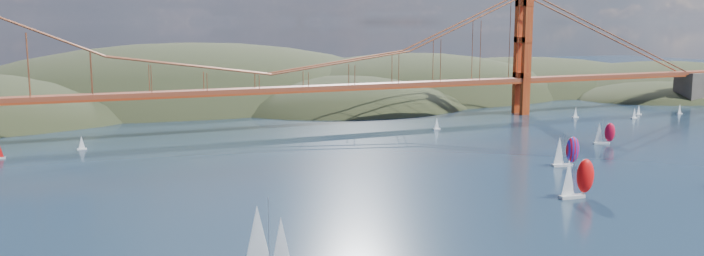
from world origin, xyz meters
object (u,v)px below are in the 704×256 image
object	(u,v)px
racer_rwb	(566,151)
racer_0	(577,177)
racer_3	(604,133)
sloop_navy	(265,239)

from	to	relation	value
racer_rwb	racer_0	bearing A→B (deg)	-118.29
racer_rwb	racer_3	bearing A→B (deg)	41.16
racer_0	racer_rwb	xyz separation A→B (m)	(22.61, 30.46, -0.39)
racer_3	racer_rwb	xyz separation A→B (m)	(-37.39, -24.15, 0.67)
racer_0	racer_rwb	size ratio (longest dim) A/B	1.08
sloop_navy	racer_rwb	size ratio (longest dim) A/B	1.31
racer_3	sloop_navy	bearing A→B (deg)	-132.60
racer_0	racer_rwb	distance (m)	37.93
racer_0	sloop_navy	bearing A→B (deg)	-163.85
racer_0	racer_3	xyz separation A→B (m)	(59.99, 54.61, -1.06)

